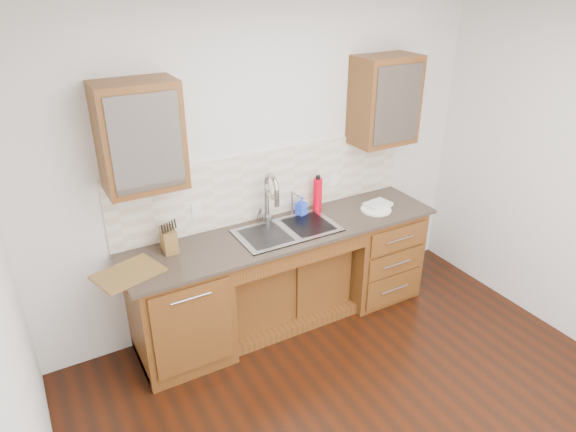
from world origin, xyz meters
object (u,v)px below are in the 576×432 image
water_bottle (318,194)px  plate (376,210)px  soap_bottle (301,206)px  cutting_board (128,273)px  knife_block (169,240)px

water_bottle → plate: water_bottle is taller
plate → water_bottle: bearing=148.5°
soap_bottle → cutting_board: bearing=170.4°
knife_block → soap_bottle: bearing=5.0°
plate → cutting_board: size_ratio=0.61×
soap_bottle → plate: bearing=-39.3°
water_bottle → cutting_board: size_ratio=0.66×
soap_bottle → water_bottle: 0.19m
soap_bottle → plate: size_ratio=0.64×
knife_block → cutting_board: (-0.36, -0.18, -0.08)m
soap_bottle → water_bottle: water_bottle is taller
cutting_board → knife_block: bearing=26.8°
water_bottle → cutting_board: bearing=-171.7°
plate → knife_block: (-1.81, 0.20, 0.08)m
soap_bottle → water_bottle: size_ratio=0.59×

